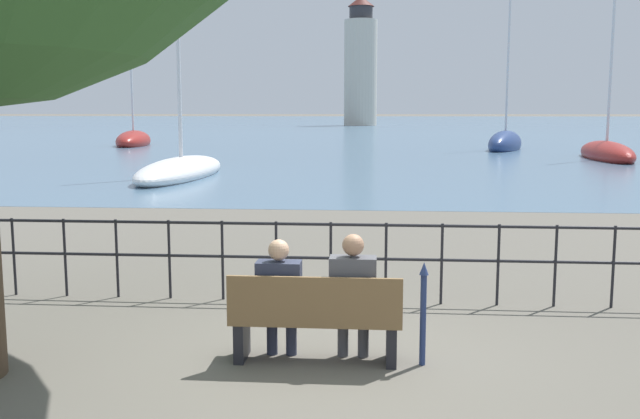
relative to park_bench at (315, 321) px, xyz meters
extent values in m
plane|color=#605B51|center=(0.00, 0.06, -0.43)|extent=(1000.00, 1000.00, 0.00)
cube|color=slate|center=(0.00, 160.87, -0.42)|extent=(600.00, 300.00, 0.01)
cube|color=brown|center=(0.00, 0.06, 0.00)|extent=(1.69, 0.45, 0.05)
cube|color=brown|center=(0.00, -0.14, 0.25)|extent=(1.69, 0.04, 0.45)
cube|color=black|center=(-0.75, 0.06, -0.23)|extent=(0.10, 0.41, 0.40)
cube|color=black|center=(0.75, 0.06, -0.23)|extent=(0.10, 0.41, 0.40)
cylinder|color=#2D3347|center=(-0.46, 0.22, -0.20)|extent=(0.11, 0.11, 0.45)
cylinder|color=#2D3347|center=(-0.27, 0.22, -0.20)|extent=(0.11, 0.11, 0.45)
cube|color=#2D3347|center=(-0.36, 0.13, 0.07)|extent=(0.37, 0.26, 0.14)
cube|color=#2D3347|center=(-0.36, 0.04, 0.30)|extent=(0.44, 0.24, 0.56)
sphere|color=tan|center=(-0.36, 0.04, 0.69)|extent=(0.21, 0.21, 0.21)
cylinder|color=#4C4C51|center=(0.26, 0.22, -0.20)|extent=(0.11, 0.11, 0.45)
cylinder|color=#4C4C51|center=(0.47, 0.22, -0.20)|extent=(0.11, 0.11, 0.45)
cube|color=#4C4C51|center=(0.36, 0.13, 0.07)|extent=(0.39, 0.26, 0.14)
cube|color=#4C4C51|center=(0.36, 0.04, 0.33)|extent=(0.46, 0.24, 0.61)
sphere|color=#A87A5B|center=(0.36, 0.04, 0.75)|extent=(0.21, 0.21, 0.21)
cylinder|color=black|center=(-4.27, 2.28, 0.10)|extent=(0.04, 0.04, 1.05)
cylinder|color=black|center=(-3.56, 2.28, 0.10)|extent=(0.04, 0.04, 1.05)
cylinder|color=black|center=(-2.85, 2.28, 0.10)|extent=(0.04, 0.04, 1.05)
cylinder|color=black|center=(-2.14, 2.28, 0.10)|extent=(0.04, 0.04, 1.05)
cylinder|color=black|center=(-1.42, 2.28, 0.10)|extent=(0.04, 0.04, 1.05)
cylinder|color=black|center=(-0.71, 2.28, 0.10)|extent=(0.04, 0.04, 1.05)
cylinder|color=black|center=(0.00, 2.28, 0.10)|extent=(0.04, 0.04, 1.05)
cylinder|color=black|center=(0.71, 2.28, 0.10)|extent=(0.04, 0.04, 1.05)
cylinder|color=black|center=(1.42, 2.28, 0.10)|extent=(0.04, 0.04, 1.05)
cylinder|color=black|center=(2.14, 2.28, 0.10)|extent=(0.04, 0.04, 1.05)
cylinder|color=black|center=(2.85, 2.28, 0.10)|extent=(0.04, 0.04, 1.05)
cylinder|color=black|center=(3.56, 2.28, 0.10)|extent=(0.04, 0.04, 1.05)
cylinder|color=black|center=(0.00, 2.28, 0.59)|extent=(14.24, 0.04, 0.04)
cylinder|color=black|center=(0.00, 2.28, 0.15)|extent=(14.24, 0.04, 0.04)
cylinder|color=navy|center=(1.05, 0.03, 0.02)|extent=(0.06, 0.06, 0.90)
cone|color=navy|center=(1.05, 0.03, 0.54)|extent=(0.09, 0.09, 0.12)
ellipsoid|color=maroon|center=(12.30, 30.94, -0.16)|extent=(2.34, 8.37, 1.33)
cylinder|color=silver|center=(12.30, 30.94, 4.82)|extent=(0.14, 0.14, 9.18)
ellipsoid|color=white|center=(-6.75, 19.41, -0.21)|extent=(2.29, 8.63, 1.08)
cylinder|color=silver|center=(-6.75, 19.41, 3.71)|extent=(0.14, 0.14, 7.20)
ellipsoid|color=maroon|center=(-16.86, 43.17, -0.12)|extent=(3.43, 7.66, 1.52)
cylinder|color=silver|center=(-16.86, 43.17, 3.42)|extent=(0.14, 0.14, 6.18)
ellipsoid|color=navy|center=(8.68, 39.55, -0.08)|extent=(3.94, 7.37, 1.74)
cylinder|color=silver|center=(8.68, 39.55, 5.35)|extent=(0.14, 0.14, 9.83)
cylinder|color=beige|center=(-2.42, 113.47, 8.20)|extent=(5.46, 5.46, 17.26)
cylinder|color=#2D2D33|center=(-2.42, 113.47, 17.89)|extent=(3.82, 3.82, 2.11)
cone|color=#4C1E19|center=(-2.42, 113.47, 19.78)|extent=(4.36, 4.36, 1.68)
camera|label=1|loc=(0.59, -6.74, 2.04)|focal=40.00mm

